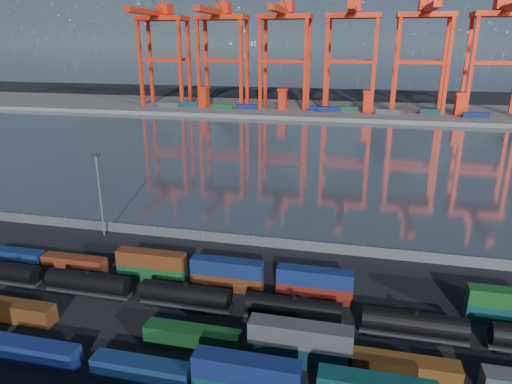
# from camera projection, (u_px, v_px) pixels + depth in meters

# --- Properties ---
(ground) EXTENTS (700.00, 700.00, 0.00)m
(ground) POSITION_uv_depth(u_px,v_px,m) (204.00, 333.00, 59.87)
(ground) COLOR black
(ground) RESTS_ON ground
(harbor_water) EXTENTS (700.00, 700.00, 0.00)m
(harbor_water) POSITION_uv_depth(u_px,v_px,m) (306.00, 154.00, 157.05)
(harbor_water) COLOR #323F49
(harbor_water) RESTS_ON ground
(far_quay) EXTENTS (700.00, 70.00, 2.00)m
(far_quay) POSITION_uv_depth(u_px,v_px,m) (330.00, 110.00, 253.92)
(far_quay) COLOR #514F4C
(far_quay) RESTS_ON ground
(container_row_south) EXTENTS (139.62, 2.35, 5.01)m
(container_row_south) POSITION_uv_depth(u_px,v_px,m) (87.00, 355.00, 52.41)
(container_row_south) COLOR #424648
(container_row_south) RESTS_ON ground
(container_row_mid) EXTENTS (128.73, 2.48, 5.28)m
(container_row_mid) POSITION_uv_depth(u_px,v_px,m) (372.00, 362.00, 52.04)
(container_row_mid) COLOR #131052
(container_row_mid) RESTS_ON ground
(container_row_north) EXTENTS (141.22, 2.28, 4.86)m
(container_row_north) POSITION_uv_depth(u_px,v_px,m) (300.00, 286.00, 67.81)
(container_row_north) COLOR #101254
(container_row_north) RESTS_ON ground
(tanker_string) EXTENTS (121.92, 2.88, 4.13)m
(tanker_string) POSITION_uv_depth(u_px,v_px,m) (352.00, 317.00, 59.88)
(tanker_string) COLOR black
(tanker_string) RESTS_ON ground
(waterfront_fence) EXTENTS (160.12, 0.12, 2.20)m
(waterfront_fence) POSITION_uv_depth(u_px,v_px,m) (254.00, 241.00, 85.48)
(waterfront_fence) COLOR #595B5E
(waterfront_fence) RESTS_ON ground
(yard_light_mast) EXTENTS (1.60, 0.40, 16.60)m
(yard_light_mast) POSITION_uv_depth(u_px,v_px,m) (99.00, 191.00, 87.57)
(yard_light_mast) COLOR slate
(yard_light_mast) RESTS_ON ground
(gantry_cranes) EXTENTS (202.58, 52.95, 71.70)m
(gantry_cranes) POSITION_uv_depth(u_px,v_px,m) (318.00, 28.00, 235.84)
(gantry_cranes) COLOR red
(gantry_cranes) RESTS_ON ground
(quay_containers) EXTENTS (172.58, 10.99, 2.60)m
(quay_containers) POSITION_uv_depth(u_px,v_px,m) (307.00, 109.00, 242.14)
(quay_containers) COLOR navy
(quay_containers) RESTS_ON far_quay
(straddle_carriers) EXTENTS (140.00, 7.00, 11.10)m
(straddle_carriers) POSITION_uv_depth(u_px,v_px,m) (324.00, 99.00, 243.10)
(straddle_carriers) COLOR red
(straddle_carriers) RESTS_ON far_quay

